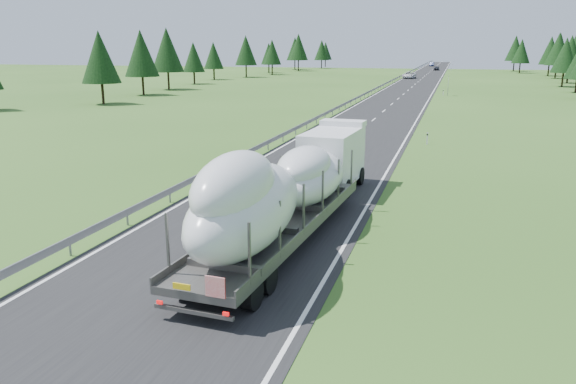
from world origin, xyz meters
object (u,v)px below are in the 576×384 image
(distant_car_dark, at_px, (436,68))
(distant_van, at_px, (409,75))
(highway_sign, at_px, (448,85))
(boat_truck, at_px, (291,183))
(distant_car_blue, at_px, (432,64))

(distant_car_dark, bearing_deg, distant_van, -90.07)
(highway_sign, bearing_deg, boat_truck, -93.82)
(distant_car_blue, bearing_deg, highway_sign, -85.41)
(boat_truck, distance_m, distant_van, 126.59)
(distant_van, height_order, distant_car_dark, distant_van)
(distant_van, distance_m, distant_car_blue, 97.62)
(highway_sign, distance_m, distant_car_blue, 149.01)
(highway_sign, height_order, distant_car_blue, highway_sign)
(highway_sign, height_order, distant_car_dark, highway_sign)
(boat_truck, bearing_deg, distant_car_blue, 91.04)
(boat_truck, relative_size, distant_van, 3.28)
(highway_sign, bearing_deg, distant_car_blue, 93.49)
(distant_van, xyz_separation_m, distant_car_dark, (4.74, 54.22, -0.12))
(highway_sign, relative_size, distant_car_dark, 0.62)
(distant_van, bearing_deg, highway_sign, -73.46)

